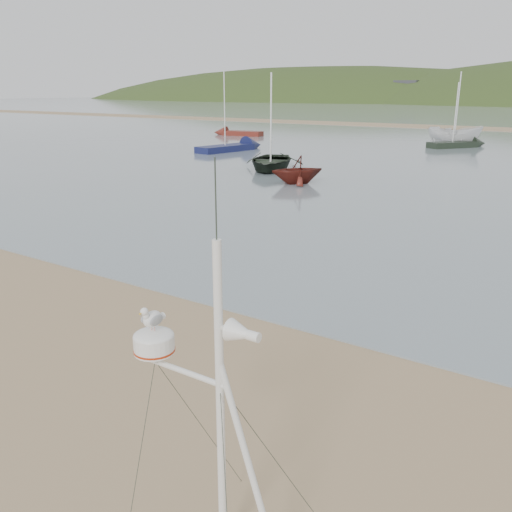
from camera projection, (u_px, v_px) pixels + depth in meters
The scene contains 8 objects.
ground at pixel (98, 391), 9.11m from camera, with size 560.00×560.00×0.00m, color #8E7352.
mast_rig at pixel (215, 469), 5.70m from camera, with size 1.91×2.04×4.31m.
boat_dark at pixel (271, 127), 33.10m from camera, with size 3.75×1.09×5.25m, color black.
boat_red at pixel (297, 157), 28.58m from camera, with size 2.44×1.49×2.83m, color maroon.
boat_white at pixel (456, 119), 47.70m from camera, with size 1.75×1.80×4.65m, color silver.
sailboat_blue_near at pixel (241, 147), 45.17m from camera, with size 2.80×7.01×6.79m.
dinghy_red_far at pixel (231, 133), 59.46m from camera, with size 5.91×2.27×1.40m.
sailboat_dark_mid at pixel (465, 144), 47.29m from camera, with size 4.52×5.63×5.87m.
Camera 1 is at (6.69, -5.19, 4.87)m, focal length 38.00 mm.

